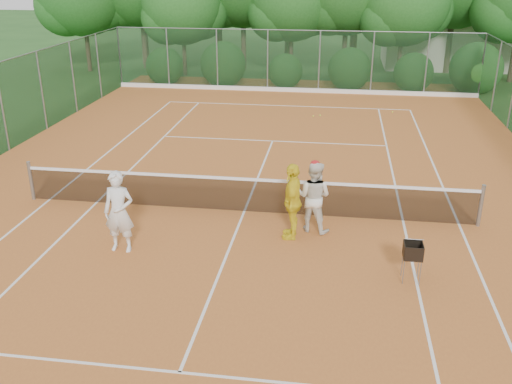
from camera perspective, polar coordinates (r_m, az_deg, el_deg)
ground at (r=15.09m, az=-1.19°, el=-2.06°), size 120.00×120.00×0.00m
clay_court at (r=15.08m, az=-1.19°, el=-2.02°), size 18.00×36.00×0.02m
club_building at (r=38.44m, az=18.86°, el=14.08°), size 8.00×5.00×3.00m
tennis_net at (r=14.88m, az=-1.21°, el=-0.19°), size 11.97×0.10×1.10m
player_white at (r=13.12m, az=-13.54°, el=-1.95°), size 0.69×0.46×1.90m
player_center_grp at (r=13.80m, az=5.79°, el=-0.44°), size 1.03×0.91×1.81m
player_yellow at (r=13.40m, az=3.67°, el=-0.90°), size 0.46×1.09×1.86m
ball_hopper at (r=12.09m, az=15.43°, el=-5.76°), size 0.37×0.37×0.85m
stray_ball_a at (r=24.62m, az=6.43°, el=7.63°), size 0.07×0.07×0.07m
stray_ball_b at (r=24.45m, az=5.75°, el=7.56°), size 0.07×0.07×0.07m
stray_ball_c at (r=25.71m, az=13.50°, el=7.79°), size 0.07×0.07×0.07m
court_markings at (r=15.08m, az=-1.19°, el=-1.98°), size 11.03×23.83×0.01m
fence_back at (r=29.03m, az=3.75°, el=12.91°), size 18.07×0.07×3.00m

